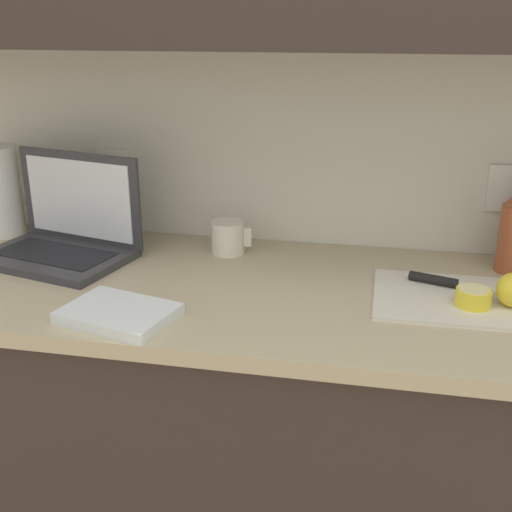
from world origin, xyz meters
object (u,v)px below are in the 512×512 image
lemon_half_cut (473,297)px  measuring_cup (228,237)px  laptop (65,233)px  knife (452,284)px  paper_towel_roll (0,191)px  cutting_board (449,298)px

lemon_half_cut → measuring_cup: (-0.59, 0.23, 0.02)m
laptop → knife: 0.97m
laptop → knife: laptop is taller
knife → measuring_cup: bearing=-177.0°
lemon_half_cut → measuring_cup: bearing=158.4°
laptop → lemon_half_cut: laptop is taller
measuring_cup → paper_towel_roll: paper_towel_roll is taller
measuring_cup → paper_towel_roll: (-0.66, 0.03, 0.08)m
cutting_board → paper_towel_roll: size_ratio=1.30×
lemon_half_cut → paper_towel_roll: paper_towel_roll is taller
cutting_board → laptop: bearing=174.2°
knife → paper_towel_roll: (-1.22, 0.17, 0.11)m
laptop → cutting_board: bearing=8.0°
cutting_board → paper_towel_roll: 1.24m
knife → paper_towel_roll: 1.24m
knife → paper_towel_roll: bearing=-170.5°
lemon_half_cut → measuring_cup: size_ratio=0.69×
laptop → paper_towel_roll: laptop is taller
measuring_cup → knife: bearing=-14.4°
lemon_half_cut → paper_towel_roll: 1.29m
cutting_board → knife: size_ratio=1.09×
cutting_board → lemon_half_cut: lemon_half_cut is taller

